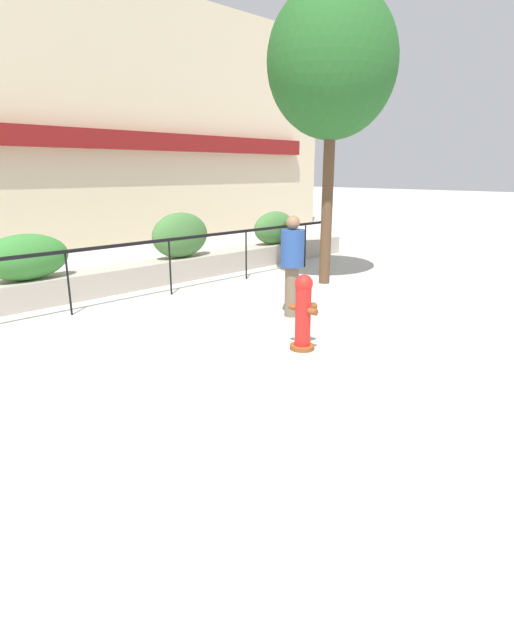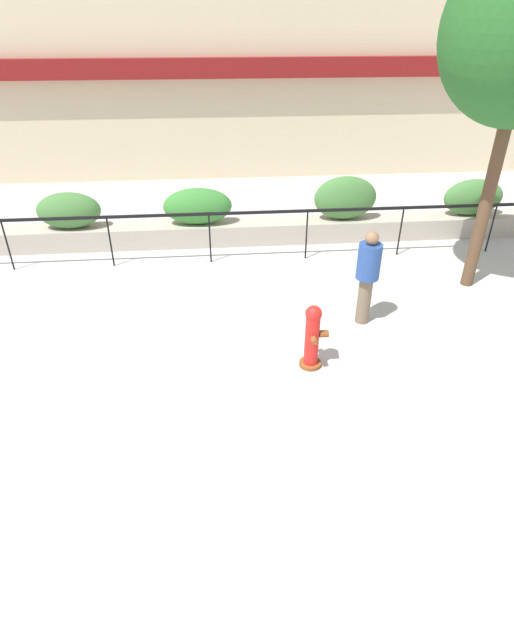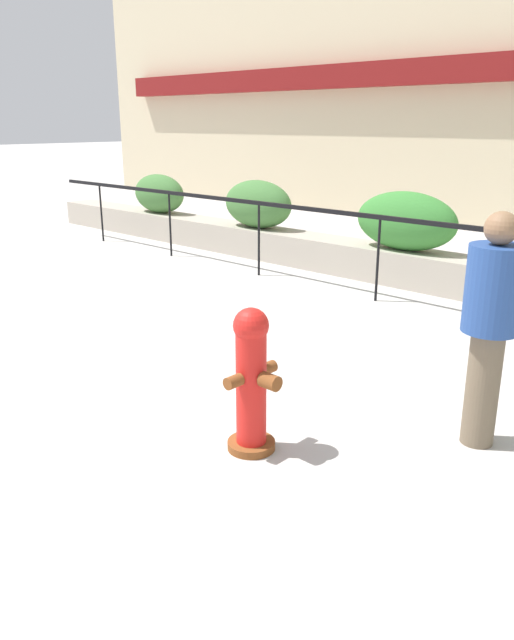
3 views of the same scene
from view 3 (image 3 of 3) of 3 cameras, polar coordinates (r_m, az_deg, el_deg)
The scene contains 8 objects.
ground_plane at distance 5.34m, azimuth -19.46°, elevation -8.94°, with size 120.00×120.00×0.00m, color #BCB7B2.
planter_wall_low at distance 9.39m, azimuth 14.50°, elevation 4.53°, with size 18.00×0.70×0.50m, color #ADA393.
fence_railing_segment at distance 8.32m, azimuth 11.17°, elevation 8.50°, with size 15.00×0.05×1.15m.
hedge_bush_0 at distance 13.17m, azimuth -8.95°, elevation 11.35°, with size 1.37×0.65×0.78m, color #427538.
hedge_bush_1 at distance 11.13m, azimuth 0.06°, elevation 10.55°, with size 1.44×0.70×0.83m, color #427538.
hedge_bush_2 at distance 9.39m, azimuth 13.44°, elevation 8.80°, with size 1.60×0.70×0.85m, color #387F33.
fire_hydrant at distance 4.45m, azimuth -0.50°, elevation -5.45°, with size 0.43×0.47×1.08m.
pedestrian at distance 4.69m, azimuth 20.59°, elevation 0.27°, with size 0.50×0.50×1.73m.
Camera 3 is at (4.35, -2.07, 2.30)m, focal length 35.00 mm.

